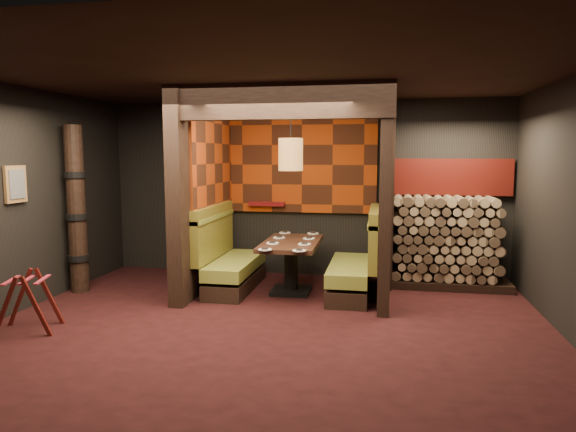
{
  "coord_description": "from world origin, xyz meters",
  "views": [
    {
      "loc": [
        1.25,
        -5.54,
        1.99
      ],
      "look_at": [
        0.0,
        1.3,
        1.15
      ],
      "focal_mm": 32.0,
      "sensor_mm": 36.0,
      "label": 1
    }
  ],
  "objects_px": {
    "booth_bench_left": "(229,262)",
    "pendant_lamp": "(291,154)",
    "firewood_stack": "(451,242)",
    "dining_table": "(291,257)",
    "luggage_rack": "(28,300)",
    "booth_bench_right": "(357,267)",
    "totem_column": "(77,211)"
  },
  "relations": [
    {
      "from": "booth_bench_left",
      "to": "pendant_lamp",
      "type": "distance_m",
      "value": 1.86
    },
    {
      "from": "booth_bench_left",
      "to": "firewood_stack",
      "type": "bearing_deg",
      "value": 12.17
    },
    {
      "from": "dining_table",
      "to": "firewood_stack",
      "type": "xyz_separation_m",
      "value": [
        2.29,
        0.76,
        0.16
      ]
    },
    {
      "from": "booth_bench_left",
      "to": "pendant_lamp",
      "type": "bearing_deg",
      "value": -6.7
    },
    {
      "from": "booth_bench_left",
      "to": "dining_table",
      "type": "distance_m",
      "value": 0.97
    },
    {
      "from": "booth_bench_left",
      "to": "luggage_rack",
      "type": "relative_size",
      "value": 2.09
    },
    {
      "from": "booth_bench_right",
      "to": "dining_table",
      "type": "distance_m",
      "value": 0.95
    },
    {
      "from": "booth_bench_right",
      "to": "booth_bench_left",
      "type": "bearing_deg",
      "value": 180.0
    },
    {
      "from": "dining_table",
      "to": "pendant_lamp",
      "type": "bearing_deg",
      "value": -90.0
    },
    {
      "from": "pendant_lamp",
      "to": "luggage_rack",
      "type": "height_order",
      "value": "pendant_lamp"
    },
    {
      "from": "pendant_lamp",
      "to": "luggage_rack",
      "type": "relative_size",
      "value": 1.42
    },
    {
      "from": "totem_column",
      "to": "firewood_stack",
      "type": "distance_m",
      "value": 5.5
    },
    {
      "from": "pendant_lamp",
      "to": "booth_bench_left",
      "type": "bearing_deg",
      "value": 173.3
    },
    {
      "from": "dining_table",
      "to": "firewood_stack",
      "type": "distance_m",
      "value": 2.42
    },
    {
      "from": "luggage_rack",
      "to": "totem_column",
      "type": "xyz_separation_m",
      "value": [
        -0.4,
        1.63,
        0.83
      ]
    },
    {
      "from": "totem_column",
      "to": "firewood_stack",
      "type": "height_order",
      "value": "totem_column"
    },
    {
      "from": "booth_bench_left",
      "to": "dining_table",
      "type": "height_order",
      "value": "booth_bench_left"
    },
    {
      "from": "luggage_rack",
      "to": "firewood_stack",
      "type": "bearing_deg",
      "value": 30.3
    },
    {
      "from": "booth_bench_right",
      "to": "firewood_stack",
      "type": "xyz_separation_m",
      "value": [
        1.35,
        0.7,
        0.28
      ]
    },
    {
      "from": "booth_bench_left",
      "to": "booth_bench_right",
      "type": "bearing_deg",
      "value": 0.0
    },
    {
      "from": "totem_column",
      "to": "firewood_stack",
      "type": "bearing_deg",
      "value": 13.19
    },
    {
      "from": "dining_table",
      "to": "totem_column",
      "type": "xyz_separation_m",
      "value": [
        -3.05,
        -0.49,
        0.67
      ]
    },
    {
      "from": "booth_bench_left",
      "to": "totem_column",
      "type": "bearing_deg",
      "value": -165.25
    },
    {
      "from": "dining_table",
      "to": "totem_column",
      "type": "bearing_deg",
      "value": -170.9
    },
    {
      "from": "booth_bench_right",
      "to": "pendant_lamp",
      "type": "height_order",
      "value": "pendant_lamp"
    },
    {
      "from": "totem_column",
      "to": "booth_bench_left",
      "type": "bearing_deg",
      "value": 14.75
    },
    {
      "from": "luggage_rack",
      "to": "totem_column",
      "type": "bearing_deg",
      "value": 103.73
    },
    {
      "from": "booth_bench_right",
      "to": "dining_table",
      "type": "bearing_deg",
      "value": -176.19
    },
    {
      "from": "luggage_rack",
      "to": "dining_table",
      "type": "bearing_deg",
      "value": 38.73
    },
    {
      "from": "firewood_stack",
      "to": "pendant_lamp",
      "type": "bearing_deg",
      "value": -160.47
    },
    {
      "from": "booth_bench_right",
      "to": "luggage_rack",
      "type": "relative_size",
      "value": 2.09
    },
    {
      "from": "booth_bench_left",
      "to": "totem_column",
      "type": "xyz_separation_m",
      "value": [
        -2.09,
        -0.55,
        0.79
      ]
    }
  ]
}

